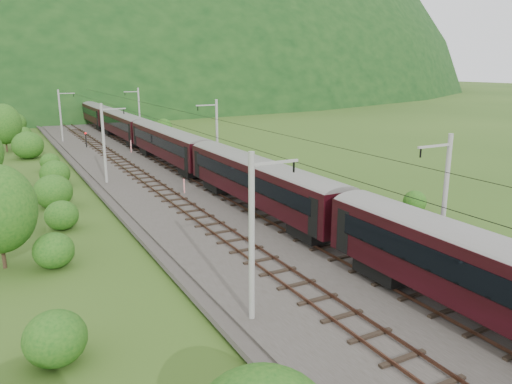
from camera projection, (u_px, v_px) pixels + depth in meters
name	position (u px, v px, depth m)	size (l,w,h in m)	color
ground	(355.00, 296.00, 26.60)	(600.00, 600.00, 0.00)	#2B4916
railbed	(264.00, 238.00, 35.11)	(14.00, 220.00, 0.30)	#38332D
track_left	(233.00, 240.00, 33.96)	(2.40, 220.00, 0.27)	#553324
track_right	(293.00, 230.00, 36.15)	(2.40, 220.00, 0.27)	#553324
catenary_left	(105.00, 142.00, 50.03)	(2.54, 192.28, 8.00)	gray
catenary_right	(216.00, 134.00, 55.63)	(2.54, 192.28, 8.00)	gray
overhead_wires	(264.00, 140.00, 33.39)	(4.83, 198.00, 0.03)	black
mountain_main	(21.00, 90.00, 248.73)	(504.00, 360.00, 244.00)	black
train	(169.00, 139.00, 58.68)	(2.95, 163.63, 5.13)	black
hazard_post_near	(184.00, 186.00, 46.60)	(0.14, 0.14, 1.36)	red
hazard_post_far	(131.00, 146.00, 68.34)	(0.18, 0.18, 1.65)	red
signal	(86.00, 139.00, 72.50)	(0.24, 0.24, 2.16)	black
vegetation_left	(44.00, 216.00, 32.03)	(11.55, 146.67, 6.77)	#174A13
vegetation_right	(461.00, 224.00, 34.49)	(6.24, 106.22, 3.11)	#174A13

